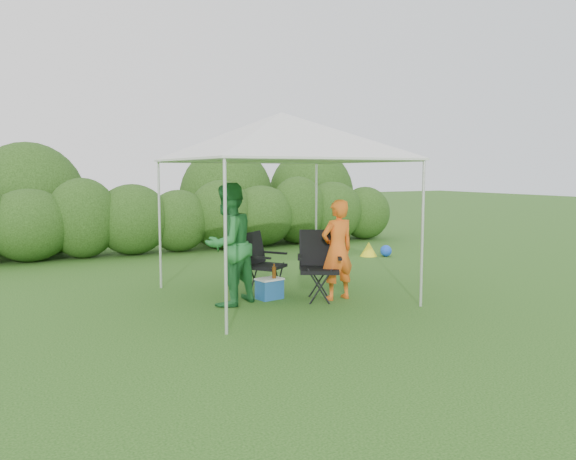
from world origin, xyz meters
name	(u,v)px	position (x,y,z in m)	size (l,w,h in m)	color
ground	(297,303)	(0.00, 0.00, 0.00)	(70.00, 70.00, 0.00)	#34641F
hedge	(178,218)	(0.00, 6.00, 0.82)	(12.43, 1.53, 1.80)	#2D531A
canopy	(281,137)	(0.00, 0.50, 2.46)	(3.10, 3.10, 2.83)	silver
chair_right	(319,261)	(0.43, 0.09, 0.59)	(0.81, 0.79, 1.05)	black
chair_left	(261,259)	(-0.15, 0.92, 0.55)	(0.77, 0.76, 0.97)	black
man	(337,250)	(0.67, -0.05, 0.76)	(0.56, 0.36, 1.52)	orange
woman	(229,244)	(-0.92, 0.38, 0.89)	(0.87, 0.68, 1.78)	#277736
cooler	(269,288)	(-0.24, 0.44, 0.16)	(0.43, 0.34, 0.32)	#21589B
bottle	(274,271)	(-0.18, 0.40, 0.43)	(0.06, 0.06, 0.23)	#592D0C
lawn_toy	(373,250)	(3.73, 3.20, 0.15)	(0.65, 0.54, 0.33)	yellow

